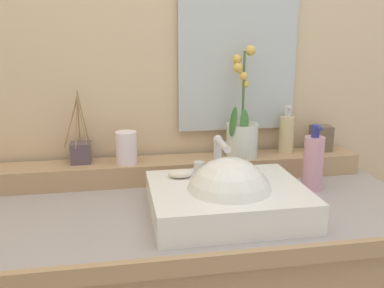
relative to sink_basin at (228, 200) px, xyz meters
The scene contains 11 objects.
wall_back 0.67m from the sink_basin, 106.24° to the left, with size 3.01×0.20×2.71m, color beige.
back_ledge 0.35m from the sink_basin, 114.75° to the left, with size 1.35×0.13×0.07m, color tan.
sink_basin is the anchor object (origin of this frame).
soap_bar 0.16m from the sink_basin, 138.25° to the left, with size 0.07×0.04×0.02m, color silver.
potted_plant 0.36m from the sink_basin, 67.67° to the left, with size 0.11×0.11×0.37m.
soap_dispenser 0.46m from the sink_basin, 48.38° to the left, with size 0.05×0.05×0.16m.
tumbler_cup 0.40m from the sink_basin, 131.16° to the left, with size 0.07×0.07×0.11m, color white.
reed_diffuser 0.53m from the sink_basin, 140.40° to the left, with size 0.08×0.10×0.23m.
trinket_box 0.55m from the sink_basin, 37.91° to the left, with size 0.07×0.06×0.09m, color brown.
lotion_bottle 0.35m from the sink_basin, 25.07° to the left, with size 0.06×0.06×0.21m.
mirror 0.57m from the sink_basin, 71.67° to the left, with size 0.41×0.02×0.60m, color silver.
Camera 1 is at (-0.14, -1.13, 1.37)m, focal length 40.19 mm.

